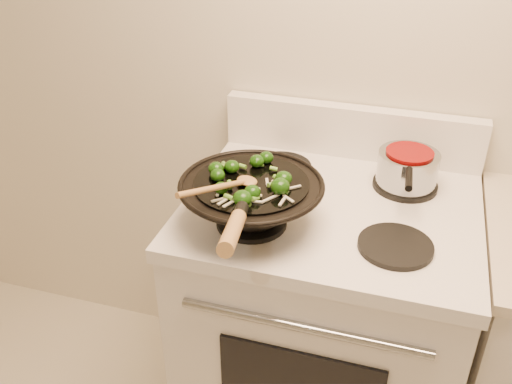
% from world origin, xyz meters
% --- Properties ---
extents(stove, '(0.78, 0.67, 1.08)m').
position_xyz_m(stove, '(-0.10, 1.17, 0.47)').
color(stove, white).
rests_on(stove, ground).
extents(wok, '(0.36, 0.59, 0.23)m').
position_xyz_m(wok, '(-0.28, 1.02, 0.99)').
color(wok, black).
rests_on(wok, stove).
extents(stirfry, '(0.24, 0.26, 0.04)m').
position_xyz_m(stirfry, '(-0.28, 1.01, 1.06)').
color(stirfry, '#133808').
rests_on(stirfry, wok).
extents(wooden_spoon, '(0.13, 0.24, 0.08)m').
position_xyz_m(wooden_spoon, '(-0.31, 0.95, 1.07)').
color(wooden_spoon, '#9C703D').
rests_on(wooden_spoon, wok).
extents(saucepan, '(0.17, 0.27, 0.10)m').
position_xyz_m(saucepan, '(0.08, 1.32, 0.98)').
color(saucepan, '#919499').
rests_on(saucepan, stove).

